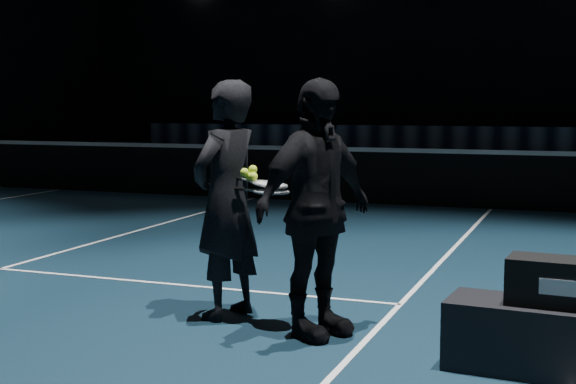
% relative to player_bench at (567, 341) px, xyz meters
% --- Properties ---
extents(floor, '(36.00, 36.00, 0.00)m').
position_rel_player_bench_xyz_m(floor, '(-5.45, 7.76, -0.22)').
color(floor, black).
rests_on(floor, ground).
extents(wall_back, '(30.00, 0.00, 30.00)m').
position_rel_player_bench_xyz_m(wall_back, '(-5.45, 25.76, 4.78)').
color(wall_back, black).
rests_on(wall_back, ground).
extents(court_lines, '(10.98, 23.78, 0.01)m').
position_rel_player_bench_xyz_m(court_lines, '(-5.45, 7.76, -0.21)').
color(court_lines, white).
rests_on(court_lines, floor).
extents(net_mesh, '(12.80, 0.02, 0.86)m').
position_rel_player_bench_xyz_m(net_mesh, '(-5.45, 7.76, 0.23)').
color(net_mesh, black).
rests_on(net_mesh, floor).
extents(net_tape, '(12.80, 0.03, 0.07)m').
position_rel_player_bench_xyz_m(net_tape, '(-5.45, 7.76, 0.70)').
color(net_tape, white).
rests_on(net_tape, net_mesh).
extents(sponsor_backdrop, '(22.00, 0.15, 0.90)m').
position_rel_player_bench_xyz_m(sponsor_backdrop, '(-5.45, 23.26, 0.23)').
color(sponsor_backdrop, black).
rests_on(sponsor_backdrop, floor).
extents(player_bench, '(1.49, 0.60, 0.44)m').
position_rel_player_bench_xyz_m(player_bench, '(0.00, 0.00, 0.00)').
color(player_bench, black).
rests_on(player_bench, floor).
extents(racket_bag, '(0.75, 0.37, 0.29)m').
position_rel_player_bench_xyz_m(racket_bag, '(0.00, 0.00, 0.36)').
color(racket_bag, black).
rests_on(racket_bag, player_bench).
extents(bag_signature, '(0.34, 0.03, 0.10)m').
position_rel_player_bench_xyz_m(bag_signature, '(0.00, -0.16, 0.36)').
color(bag_signature, white).
rests_on(bag_signature, racket_bag).
extents(player_a, '(0.60, 0.77, 1.85)m').
position_rel_player_bench_xyz_m(player_a, '(-2.54, 0.52, 0.71)').
color(player_a, black).
rests_on(player_a, floor).
extents(player_b, '(0.87, 1.17, 1.85)m').
position_rel_player_bench_xyz_m(player_b, '(-1.72, 0.27, 0.71)').
color(player_b, black).
rests_on(player_b, floor).
extents(racket_lower, '(0.71, 0.41, 0.03)m').
position_rel_player_bench_xyz_m(racket_lower, '(-2.11, 0.39, 0.80)').
color(racket_lower, black).
rests_on(racket_lower, player_a).
extents(racket_upper, '(0.71, 0.37, 0.10)m').
position_rel_player_bench_xyz_m(racket_upper, '(-2.14, 0.44, 0.85)').
color(racket_upper, black).
rests_on(racket_upper, player_b).
extents(tennis_balls, '(0.12, 0.10, 0.12)m').
position_rel_player_bench_xyz_m(tennis_balls, '(-2.29, 0.45, 0.92)').
color(tennis_balls, '#B3CD2B').
rests_on(tennis_balls, racket_upper).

